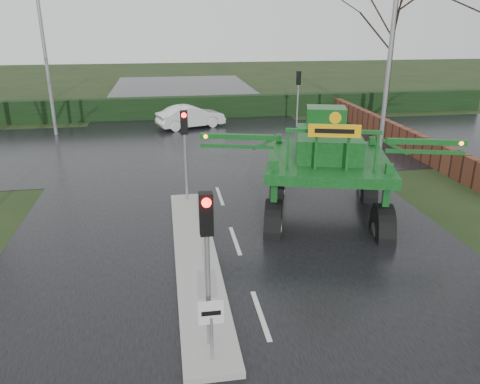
{
  "coord_description": "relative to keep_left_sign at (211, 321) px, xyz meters",
  "views": [
    {
      "loc": [
        -1.97,
        -9.11,
        6.53
      ],
      "look_at": [
        0.0,
        3.03,
        2.0
      ],
      "focal_mm": 35.0,
      "sensor_mm": 36.0,
      "label": 1
    }
  ],
  "objects": [
    {
      "name": "ground",
      "position": [
        1.3,
        1.5,
        -1.06
      ],
      "size": [
        140.0,
        140.0,
        0.0
      ],
      "primitive_type": "plane",
      "color": "black",
      "rests_on": "ground"
    },
    {
      "name": "road_main",
      "position": [
        1.3,
        11.5,
        -1.05
      ],
      "size": [
        14.0,
        80.0,
        0.02
      ],
      "primitive_type": "cube",
      "color": "black",
      "rests_on": "ground"
    },
    {
      "name": "road_cross",
      "position": [
        1.3,
        17.5,
        -1.05
      ],
      "size": [
        80.0,
        12.0,
        0.02
      ],
      "primitive_type": "cube",
      "color": "black",
      "rests_on": "ground"
    },
    {
      "name": "median_island",
      "position": [
        0.0,
        4.5,
        -0.97
      ],
      "size": [
        1.2,
        10.0,
        0.16
      ],
      "primitive_type": "cube",
      "color": "gray",
      "rests_on": "ground"
    },
    {
      "name": "hedge_row",
      "position": [
        1.3,
        25.5,
        -0.31
      ],
      "size": [
        44.0,
        0.9,
        1.5
      ],
      "primitive_type": "cube",
      "color": "black",
      "rests_on": "ground"
    },
    {
      "name": "brick_wall",
      "position": [
        11.8,
        17.5,
        -0.46
      ],
      "size": [
        0.4,
        20.0,
        1.2
      ],
      "primitive_type": "cube",
      "color": "#592D1E",
      "rests_on": "ground"
    },
    {
      "name": "keep_left_sign",
      "position": [
        0.0,
        0.0,
        0.0
      ],
      "size": [
        0.5,
        0.07,
        1.35
      ],
      "color": "gray",
      "rests_on": "ground"
    },
    {
      "name": "traffic_signal_near",
      "position": [
        0.0,
        0.49,
        1.53
      ],
      "size": [
        0.26,
        0.33,
        3.52
      ],
      "color": "gray",
      "rests_on": "ground"
    },
    {
      "name": "traffic_signal_mid",
      "position": [
        0.0,
        8.99,
        1.53
      ],
      "size": [
        0.26,
        0.33,
        3.52
      ],
      "color": "gray",
      "rests_on": "ground"
    },
    {
      "name": "traffic_signal_far",
      "position": [
        7.8,
        21.51,
        1.53
      ],
      "size": [
        0.26,
        0.33,
        3.52
      ],
      "rotation": [
        0.0,
        0.0,
        3.14
      ],
      "color": "gray",
      "rests_on": "ground"
    },
    {
      "name": "street_light_right",
      "position": [
        9.49,
        13.5,
        4.93
      ],
      "size": [
        3.85,
        0.3,
        10.0
      ],
      "color": "gray",
      "rests_on": "ground"
    },
    {
      "name": "street_light_left_far",
      "position": [
        -6.89,
        21.5,
        4.93
      ],
      "size": [
        3.85,
        0.3,
        10.0
      ],
      "color": "gray",
      "rests_on": "ground"
    },
    {
      "name": "tree_right_far",
      "position": [
        14.3,
        22.5,
        5.44
      ],
      "size": [
        7.0,
        7.0,
        12.05
      ],
      "color": "black",
      "rests_on": "ground"
    },
    {
      "name": "crop_sprayer",
      "position": [
        2.77,
        6.49,
        1.28
      ],
      "size": [
        8.57,
        6.42,
        4.95
      ],
      "rotation": [
        0.0,
        0.0,
        -0.28
      ],
      "color": "black",
      "rests_on": "ground"
    },
    {
      "name": "white_sedan",
      "position": [
        0.98,
        22.22,
        -1.06
      ],
      "size": [
        4.56,
        2.82,
        1.42
      ],
      "primitive_type": "imported",
      "rotation": [
        0.0,
        0.0,
        1.9
      ],
      "color": "silver",
      "rests_on": "ground"
    }
  ]
}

